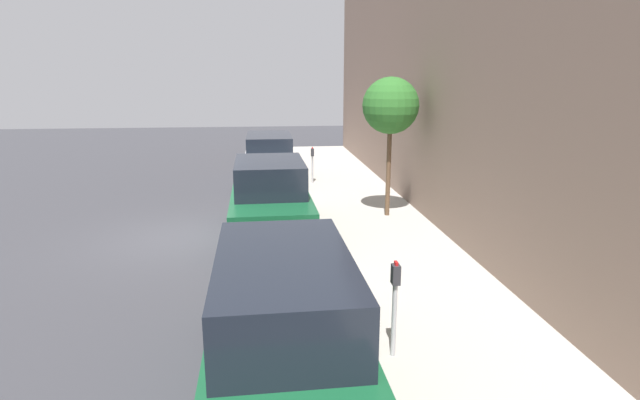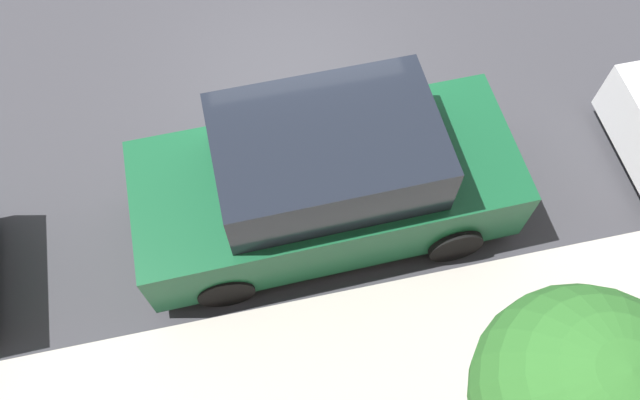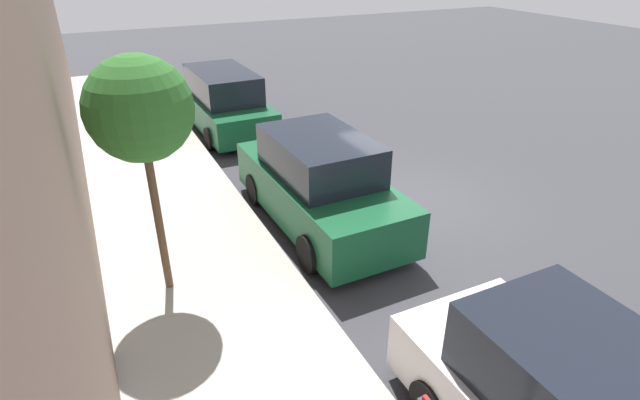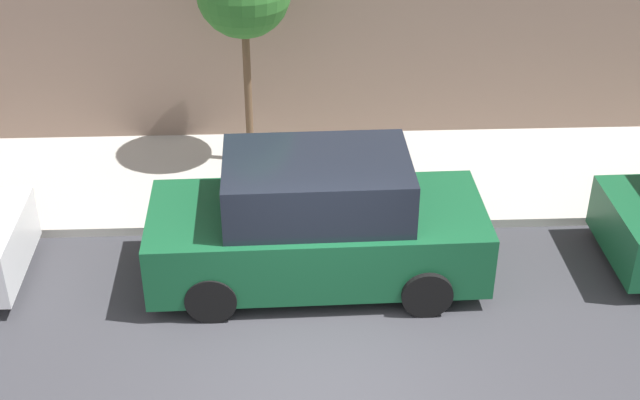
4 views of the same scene
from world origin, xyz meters
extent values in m
plane|color=#38383D|center=(0.00, 0.00, 0.00)|extent=(60.00, 60.00, 0.00)
cube|color=#B2ADA3|center=(5.10, 0.00, 0.07)|extent=(3.20, 32.00, 0.15)
cube|color=#14512D|center=(2.39, -6.78, 0.64)|extent=(1.99, 4.94, 0.84)
cube|color=black|center=(2.39, -6.78, 1.48)|extent=(1.73, 3.13, 0.84)
cylinder|color=black|center=(1.49, -5.26, 0.33)|extent=(0.22, 0.66, 0.66)
cylinder|color=black|center=(3.29, -5.26, 0.33)|extent=(0.22, 0.66, 0.66)
cylinder|color=black|center=(1.49, -8.30, 0.33)|extent=(0.22, 0.66, 0.66)
cylinder|color=black|center=(3.29, -8.30, 0.33)|extent=(0.22, 0.66, 0.66)
cube|color=#14512D|center=(2.29, 0.00, 0.70)|extent=(2.05, 4.84, 0.96)
cube|color=black|center=(2.29, 0.00, 1.58)|extent=(1.77, 2.63, 0.80)
cylinder|color=black|center=(1.36, 1.49, 0.36)|extent=(0.22, 0.72, 0.72)
cylinder|color=black|center=(3.22, 1.49, 0.36)|extent=(0.22, 0.72, 0.72)
cylinder|color=black|center=(1.36, -1.48, 0.36)|extent=(0.22, 0.72, 0.72)
cylinder|color=black|center=(3.22, -1.48, 0.36)|extent=(0.22, 0.72, 0.72)
cylinder|color=black|center=(1.45, 5.18, 0.34)|extent=(0.22, 0.67, 0.67)
cylinder|color=#ADADB2|center=(3.95, -6.31, 0.70)|extent=(0.07, 0.07, 1.10)
cube|color=#2D2D33|center=(3.95, -6.31, 1.39)|extent=(0.11, 0.15, 0.28)
cube|color=red|center=(3.95, -6.31, 1.55)|extent=(0.04, 0.09, 0.05)
cube|color=red|center=(3.95, 5.84, 1.48)|extent=(0.04, 0.09, 0.05)
cylinder|color=brown|center=(5.67, 1.06, 1.50)|extent=(0.13, 0.13, 2.70)
sphere|color=#2D6B28|center=(5.67, 1.06, 3.28)|extent=(1.56, 1.56, 1.56)
camera|label=1|loc=(2.21, -12.59, 4.03)|focal=28.00mm
camera|label=2|loc=(6.10, -0.89, 7.72)|focal=35.00mm
camera|label=3|loc=(6.34, 8.43, 5.40)|focal=28.00mm
camera|label=4|loc=(-8.41, 0.40, 7.87)|focal=50.00mm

